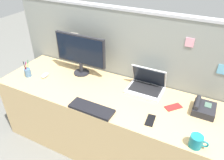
# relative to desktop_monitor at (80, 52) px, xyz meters

# --- Properties ---
(ground_plane) EXTENTS (10.00, 10.00, 0.00)m
(ground_plane) POSITION_rel_desktop_monitor_xyz_m (0.43, -0.20, -0.95)
(ground_plane) COLOR slate
(desk) EXTENTS (2.23, 0.68, 0.70)m
(desk) POSITION_rel_desktop_monitor_xyz_m (0.43, -0.20, -0.60)
(desk) COLOR tan
(desk) RESTS_ON ground_plane
(cubicle_divider) EXTENTS (2.54, 0.08, 1.39)m
(cubicle_divider) POSITION_rel_desktop_monitor_xyz_m (0.43, 0.18, -0.25)
(cubicle_divider) COLOR gray
(cubicle_divider) RESTS_ON ground_plane
(desktop_monitor) EXTENTS (0.56, 0.16, 0.42)m
(desktop_monitor) POSITION_rel_desktop_monitor_xyz_m (0.00, 0.00, 0.00)
(desktop_monitor) COLOR #232328
(desktop_monitor) RESTS_ON desk
(laptop) EXTENTS (0.33, 0.25, 0.22)m
(laptop) POSITION_rel_desktop_monitor_xyz_m (0.71, 0.02, -0.19)
(laptop) COLOR silver
(laptop) RESTS_ON desk
(desk_phone) EXTENTS (0.17, 0.19, 0.10)m
(desk_phone) POSITION_rel_desktop_monitor_xyz_m (1.23, -0.08, -0.21)
(desk_phone) COLOR #232328
(desk_phone) RESTS_ON desk
(keyboard_main) EXTENTS (0.39, 0.14, 0.02)m
(keyboard_main) POSITION_rel_desktop_monitor_xyz_m (0.40, -0.47, -0.24)
(keyboard_main) COLOR black
(keyboard_main) RESTS_ON desk
(computer_mouse_right_hand) EXTENTS (0.08, 0.11, 0.03)m
(computer_mouse_right_hand) POSITION_rel_desktop_monitor_xyz_m (-0.30, -0.23, -0.23)
(computer_mouse_right_hand) COLOR #B2B5BC
(computer_mouse_right_hand) RESTS_ON desk
(pen_cup) EXTENTS (0.06, 0.06, 0.18)m
(pen_cup) POSITION_rel_desktop_monitor_xyz_m (-0.46, -0.31, -0.20)
(pen_cup) COLOR #4C7093
(pen_cup) RESTS_ON desk
(cell_phone_black_slab) EXTENTS (0.07, 0.14, 0.01)m
(cell_phone_black_slab) POSITION_rel_desktop_monitor_xyz_m (0.88, -0.37, -0.24)
(cell_phone_black_slab) COLOR black
(cell_phone_black_slab) RESTS_ON desk
(cell_phone_red_case) EXTENTS (0.14, 0.15, 0.01)m
(cell_phone_red_case) POSITION_rel_desktop_monitor_xyz_m (1.01, -0.13, -0.24)
(cell_phone_red_case) COLOR #B22323
(cell_phone_red_case) RESTS_ON desk
(coffee_mug) EXTENTS (0.13, 0.09, 0.09)m
(coffee_mug) POSITION_rel_desktop_monitor_xyz_m (1.24, -0.47, -0.20)
(coffee_mug) COLOR #197A84
(coffee_mug) RESTS_ON desk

